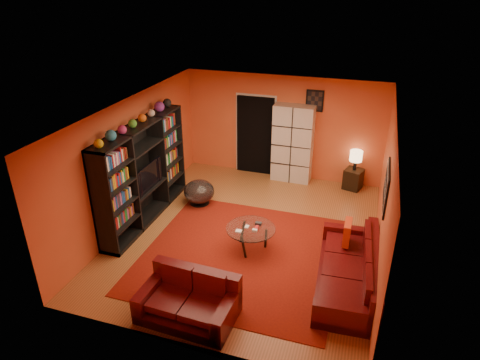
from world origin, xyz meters
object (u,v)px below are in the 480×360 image
(coffee_table, at_px, (251,230))
(storage_cabinet, at_px, (293,144))
(tv, at_px, (145,176))
(loveseat, at_px, (190,299))
(side_table, at_px, (353,179))
(bowl_chair, at_px, (199,192))
(sofa, at_px, (353,271))
(entertainment_unit, at_px, (143,173))
(table_lamp, at_px, (356,156))

(coffee_table, bearing_deg, storage_cabinet, 88.13)
(tv, distance_m, storage_cabinet, 3.79)
(loveseat, bearing_deg, side_table, -19.10)
(tv, height_order, bowl_chair, tv)
(coffee_table, bearing_deg, sofa, -13.58)
(entertainment_unit, xyz_separation_m, loveseat, (2.08, -2.42, -0.76))
(sofa, height_order, bowl_chair, sofa)
(table_lamp, bearing_deg, tv, -145.96)
(coffee_table, relative_size, storage_cabinet, 0.48)
(loveseat, relative_size, storage_cabinet, 0.77)
(bowl_chair, distance_m, side_table, 3.78)
(bowl_chair, height_order, side_table, bowl_chair)
(loveseat, bearing_deg, bowl_chair, 23.02)
(tv, distance_m, side_table, 4.99)
(bowl_chair, bearing_deg, coffee_table, -40.08)
(sofa, bearing_deg, coffee_table, 163.01)
(sofa, distance_m, side_table, 3.71)
(sofa, distance_m, bowl_chair, 4.01)
(side_table, bearing_deg, loveseat, -111.74)
(loveseat, distance_m, side_table, 5.56)
(side_table, bearing_deg, tv, -145.96)
(loveseat, distance_m, table_lamp, 5.59)
(sofa, relative_size, storage_cabinet, 1.25)
(sofa, bearing_deg, tv, 164.40)
(entertainment_unit, bearing_deg, bowl_chair, 46.18)
(tv, bearing_deg, storage_cabinet, -42.06)
(sofa, xyz_separation_m, side_table, (-0.28, 3.70, -0.03))
(storage_cabinet, height_order, table_lamp, storage_cabinet)
(storage_cabinet, bearing_deg, side_table, -0.65)
(tv, distance_m, loveseat, 3.22)
(coffee_table, xyz_separation_m, bowl_chair, (-1.63, 1.37, -0.12))
(sofa, xyz_separation_m, loveseat, (-2.34, -1.46, 0.00))
(entertainment_unit, xyz_separation_m, table_lamp, (4.14, 2.75, -0.20))
(storage_cabinet, distance_m, bowl_chair, 2.67)
(entertainment_unit, distance_m, bowl_chair, 1.44)
(tv, relative_size, loveseat, 0.63)
(entertainment_unit, relative_size, tv, 3.16)
(sofa, bearing_deg, side_table, 90.88)
(table_lamp, bearing_deg, storage_cabinet, 178.15)
(entertainment_unit, distance_m, storage_cabinet, 3.81)
(sofa, height_order, storage_cabinet, storage_cabinet)
(sofa, distance_m, storage_cabinet, 4.23)
(loveseat, xyz_separation_m, coffee_table, (0.40, 1.93, 0.14))
(coffee_table, bearing_deg, side_table, 62.87)
(entertainment_unit, distance_m, loveseat, 3.28)
(tv, relative_size, sofa, 0.39)
(sofa, xyz_separation_m, table_lamp, (-0.28, 3.70, 0.57))
(loveseat, xyz_separation_m, side_table, (2.06, 5.17, -0.04))
(bowl_chair, bearing_deg, sofa, -27.28)
(entertainment_unit, height_order, storage_cabinet, entertainment_unit)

